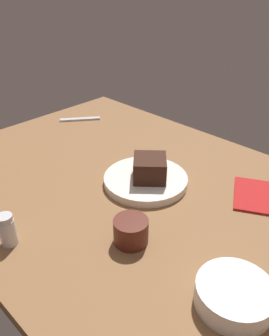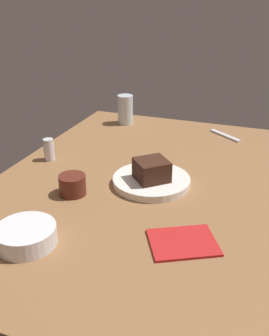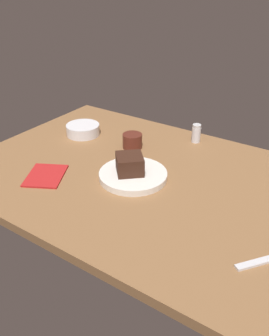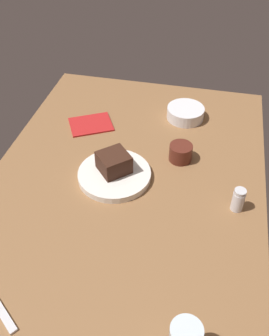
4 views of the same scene
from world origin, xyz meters
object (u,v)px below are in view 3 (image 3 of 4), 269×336
(salt_shaker, at_px, (196,133))
(side_bowl, at_px, (83,130))
(chocolate_cake_slice, at_px, (130,164))
(coffee_cup, at_px, (132,141))
(dessert_plate, at_px, (133,175))
(folded_napkin, at_px, (46,176))
(dessert_spoon, at_px, (264,261))

(salt_shaker, relative_size, side_bowl, 0.54)
(chocolate_cake_slice, distance_m, coffee_cup, 0.23)
(chocolate_cake_slice, bearing_deg, dessert_plate, -162.57)
(chocolate_cake_slice, bearing_deg, salt_shaker, -99.21)
(chocolate_cake_slice, relative_size, side_bowl, 0.64)
(folded_napkin, bearing_deg, chocolate_cake_slice, -147.53)
(dessert_plate, relative_size, side_bowl, 1.65)
(dessert_plate, distance_m, side_bowl, 0.41)
(salt_shaker, distance_m, folded_napkin, 0.60)
(folded_napkin, bearing_deg, coffee_cup, -109.09)
(salt_shaker, xyz_separation_m, coffee_cup, (0.18, 0.18, -0.01))
(chocolate_cake_slice, xyz_separation_m, dessert_spoon, (-0.48, 0.14, -0.05))
(salt_shaker, xyz_separation_m, side_bowl, (0.42, 0.20, -0.01))
(salt_shaker, distance_m, coffee_cup, 0.26)
(coffee_cup, xyz_separation_m, folded_napkin, (0.12, 0.34, -0.02))
(side_bowl, distance_m, coffee_cup, 0.24)
(salt_shaker, xyz_separation_m, folded_napkin, (0.30, 0.52, -0.03))
(side_bowl, bearing_deg, coffee_cup, -176.94)
(chocolate_cake_slice, bearing_deg, side_bowl, -26.41)
(chocolate_cake_slice, height_order, side_bowl, chocolate_cake_slice)
(dessert_plate, relative_size, dessert_spoon, 1.50)
(chocolate_cake_slice, distance_m, salt_shaker, 0.38)
(dessert_spoon, height_order, folded_napkin, dessert_spoon)
(dessert_plate, distance_m, chocolate_cake_slice, 0.04)
(side_bowl, bearing_deg, salt_shaker, -154.77)
(chocolate_cake_slice, xyz_separation_m, salt_shaker, (-0.06, -0.37, -0.02))
(chocolate_cake_slice, relative_size, salt_shaker, 1.19)
(folded_napkin, bearing_deg, dessert_spoon, -179.35)
(chocolate_cake_slice, xyz_separation_m, side_bowl, (0.36, -0.18, -0.03))
(side_bowl, distance_m, dessert_spoon, 0.90)
(salt_shaker, height_order, folded_napkin, salt_shaker)
(dessert_plate, height_order, folded_napkin, dessert_plate)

